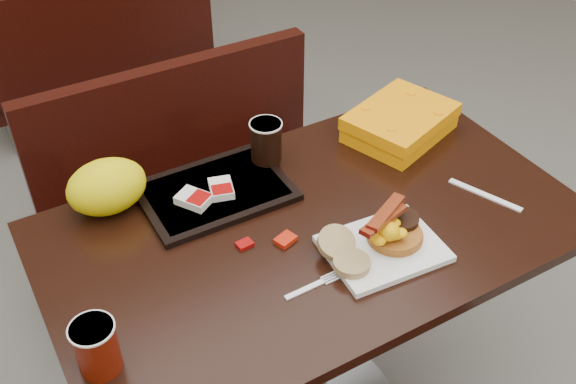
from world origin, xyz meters
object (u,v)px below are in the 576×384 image
hashbrown_sleeve_left (194,199)px  coffee_cup_far (266,141)px  pancake_stack (395,233)px  paper_bag (107,187)px  platter (383,248)px  clamshell (400,123)px  table_near (311,331)px  tray (215,191)px  coffee_cup_near (97,348)px  bench_near_n (201,189)px  fork (305,290)px  knife (485,195)px  hashbrown_sleeve_right (221,188)px  bench_far_s (91,44)px

hashbrown_sleeve_left → coffee_cup_far: 0.24m
pancake_stack → paper_bag: paper_bag is taller
platter → clamshell: bearing=52.7°
table_near → tray: tray is taller
pancake_stack → coffee_cup_near: coffee_cup_near is taller
clamshell → paper_bag: 0.77m
pancake_stack → coffee_cup_near: bearing=179.7°
bench_near_n → coffee_cup_far: coffee_cup_far is taller
pancake_stack → clamshell: 0.42m
coffee_cup_far → fork: bearing=-108.4°
platter → fork: (-0.21, -0.01, -0.01)m
bench_near_n → coffee_cup_near: bearing=-122.7°
bench_near_n → knife: bearing=-63.7°
table_near → paper_bag: bearing=143.2°
platter → fork: platter is taller
coffee_cup_far → knife: bearing=-43.6°
bench_near_n → hashbrown_sleeve_left: (-0.21, -0.51, 0.42)m
bench_near_n → knife: (0.40, -0.82, 0.39)m
hashbrown_sleeve_left → hashbrown_sleeve_right: (0.07, 0.00, -0.00)m
bench_far_s → pancake_stack: (0.12, -2.04, 0.42)m
table_near → coffee_cup_far: bearing=86.5°
bench_far_s → knife: 2.09m
coffee_cup_near → platter: bearing=-1.2°
clamshell → paper_bag: paper_bag is taller
knife → hashbrown_sleeve_left: hashbrown_sleeve_left is taller
paper_bag → platter: bearing=-43.0°
platter → paper_bag: size_ratio=1.34×
table_near → hashbrown_sleeve_right: bearing=126.0°
fork → tray: size_ratio=0.36×
bench_near_n → hashbrown_sleeve_left: 0.69m
bench_near_n → platter: bearing=-84.4°
table_near → platter: 0.42m
platter → pancake_stack: bearing=19.0°
fork → coffee_cup_far: bearing=70.2°
knife → tray: bearing=-142.6°
paper_bag → tray: bearing=-17.9°
coffee_cup_near → clamshell: 0.98m
platter → paper_bag: 0.63m
hashbrown_sleeve_left → hashbrown_sleeve_right: bearing=-28.9°
pancake_stack → fork: size_ratio=0.98×
coffee_cup_near → tray: 0.52m
tray → platter: bearing=-56.5°
pancake_stack → hashbrown_sleeve_left: 0.46m
hashbrown_sleeve_right → table_near: bearing=-37.9°
coffee_cup_near → clamshell: (0.92, 0.33, -0.02)m
table_near → coffee_cup_near: size_ratio=11.12×
tray → hashbrown_sleeve_left: (-0.06, -0.02, 0.02)m
bench_near_n → pancake_stack: (0.12, -0.84, 0.42)m
platter → coffee_cup_near: coffee_cup_near is taller
pancake_stack → fork: bearing=-174.7°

